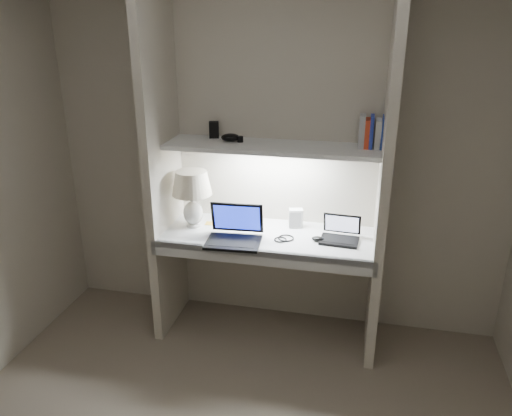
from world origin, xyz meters
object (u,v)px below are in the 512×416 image
(table_lamp, at_px, (192,190))
(book_row, at_px, (374,133))
(laptop_main, at_px, (235,233))
(laptop_netbook, at_px, (340,234))
(speaker, at_px, (296,218))

(table_lamp, distance_m, book_row, 1.26)
(table_lamp, relative_size, laptop_main, 1.09)
(table_lamp, xyz_separation_m, laptop_netbook, (1.02, -0.01, -0.23))
(laptop_netbook, xyz_separation_m, speaker, (-0.32, 0.15, 0.03))
(table_lamp, distance_m, speaker, 0.74)
(table_lamp, bearing_deg, laptop_netbook, -0.59)
(speaker, xyz_separation_m, book_row, (0.48, 0.00, 0.63))
(table_lamp, bearing_deg, speaker, 11.52)
(table_lamp, height_order, laptop_main, table_lamp)
(laptop_main, distance_m, book_row, 1.10)
(laptop_main, height_order, speaker, laptop_main)
(table_lamp, xyz_separation_m, laptop_main, (0.34, -0.17, -0.22))
(laptop_main, xyz_separation_m, book_row, (0.84, 0.32, 0.64))
(table_lamp, distance_m, laptop_main, 0.44)
(table_lamp, height_order, book_row, book_row)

